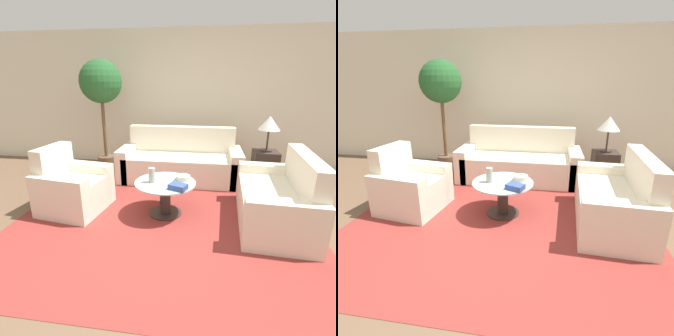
# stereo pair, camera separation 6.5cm
# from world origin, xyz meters

# --- Properties ---
(ground_plane) EXTENTS (14.00, 14.00, 0.00)m
(ground_plane) POSITION_xyz_m (0.00, 0.00, 0.00)
(ground_plane) COLOR brown
(wall_back) EXTENTS (10.00, 0.06, 2.60)m
(wall_back) POSITION_xyz_m (0.00, 3.05, 1.30)
(wall_back) COLOR beige
(wall_back) RESTS_ON ground_plane
(rug) EXTENTS (3.66, 3.51, 0.01)m
(rug) POSITION_xyz_m (0.12, 0.80, 0.00)
(rug) COLOR maroon
(rug) RESTS_ON ground_plane
(sofa_main) EXTENTS (2.07, 0.83, 0.89)m
(sofa_main) POSITION_xyz_m (0.18, 2.13, 0.29)
(sofa_main) COLOR beige
(sofa_main) RESTS_ON ground_plane
(armchair) EXTENTS (0.87, 0.91, 0.86)m
(armchair) POSITION_xyz_m (-1.16, 0.76, 0.29)
(armchair) COLOR beige
(armchair) RESTS_ON ground_plane
(loveseat) EXTENTS (0.87, 1.45, 0.88)m
(loveseat) POSITION_xyz_m (1.52, 0.76, 0.29)
(loveseat) COLOR beige
(loveseat) RESTS_ON ground_plane
(coffee_table) EXTENTS (0.78, 0.78, 0.45)m
(coffee_table) POSITION_xyz_m (0.12, 0.80, 0.29)
(coffee_table) COLOR #332823
(coffee_table) RESTS_ON ground_plane
(side_table) EXTENTS (0.39, 0.39, 0.56)m
(side_table) POSITION_xyz_m (1.61, 2.13, 0.28)
(side_table) COLOR #332823
(side_table) RESTS_ON ground_plane
(table_lamp) EXTENTS (0.35, 0.35, 0.58)m
(table_lamp) POSITION_xyz_m (1.61, 2.13, 1.01)
(table_lamp) COLOR #332823
(table_lamp) RESTS_ON side_table
(potted_plant) EXTENTS (0.73, 0.73, 2.02)m
(potted_plant) POSITION_xyz_m (-1.23, 2.26, 1.53)
(potted_plant) COLOR brown
(potted_plant) RESTS_ON ground_plane
(vase) EXTENTS (0.08, 0.08, 0.19)m
(vase) POSITION_xyz_m (-0.05, 0.76, 0.54)
(vase) COLOR #9E998E
(vase) RESTS_ON coffee_table
(bowl) EXTENTS (0.19, 0.19, 0.06)m
(bowl) POSITION_xyz_m (0.34, 0.90, 0.48)
(bowl) COLOR beige
(bowl) RESTS_ON coffee_table
(book_stack) EXTENTS (0.25, 0.21, 0.07)m
(book_stack) POSITION_xyz_m (0.30, 0.59, 0.48)
(book_stack) COLOR #334C8C
(book_stack) RESTS_ON coffee_table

